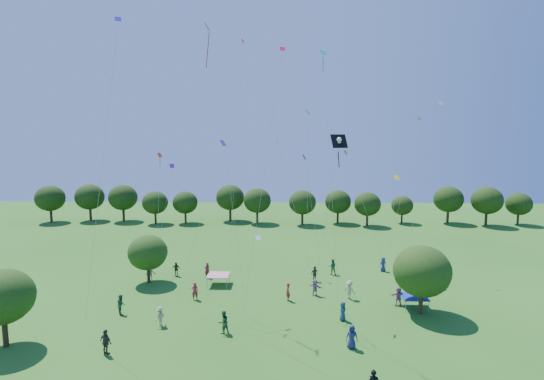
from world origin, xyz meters
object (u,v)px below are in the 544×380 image
(near_tree_west, at_px, (2,297))
(tent_blue, at_px, (414,297))
(red_high_kite, at_px, (213,74))
(pirate_kite, at_px, (338,145))
(near_tree_east, at_px, (422,271))
(near_tree_north, at_px, (148,252))
(tent_red_stripe, at_px, (218,275))

(near_tree_west, bearing_deg, tent_blue, 14.01)
(tent_blue, xyz_separation_m, red_high_kite, (-17.81, 1.11, 19.57))
(pirate_kite, distance_m, red_high_kite, 13.68)
(pirate_kite, bearing_deg, near_tree_west, -175.07)
(near_tree_east, bearing_deg, pirate_kite, -149.96)
(tent_blue, height_order, red_high_kite, red_high_kite)
(pirate_kite, bearing_deg, near_tree_north, 146.68)
(near_tree_west, xyz_separation_m, near_tree_north, (6.03, 13.95, -0.52))
(near_tree_west, distance_m, pirate_kite, 26.49)
(tent_blue, distance_m, red_high_kite, 26.48)
(near_tree_north, distance_m, near_tree_east, 26.98)
(near_tree_east, relative_size, red_high_kite, 0.25)
(near_tree_east, distance_m, tent_red_stripe, 19.93)
(near_tree_east, height_order, red_high_kite, red_high_kite)
(tent_red_stripe, relative_size, pirate_kite, 0.16)
(near_tree_north, relative_size, red_high_kite, 0.21)
(near_tree_east, distance_m, pirate_kite, 14.11)
(near_tree_west, distance_m, near_tree_north, 15.21)
(near_tree_north, bearing_deg, pirate_kite, -33.32)
(tent_blue, bearing_deg, tent_red_stripe, 163.26)
(tent_red_stripe, relative_size, red_high_kite, 0.09)
(red_high_kite, bearing_deg, near_tree_north, 148.38)
(red_high_kite, bearing_deg, near_tree_west, -147.14)
(red_high_kite, bearing_deg, pirate_kite, -34.61)
(near_tree_west, bearing_deg, pirate_kite, 4.93)
(near_tree_west, height_order, tent_blue, near_tree_west)
(near_tree_west, xyz_separation_m, pirate_kite, (24.10, 2.08, 10.80))
(near_tree_north, bearing_deg, near_tree_east, -15.72)
(tent_red_stripe, distance_m, red_high_kite, 20.07)
(near_tree_west, height_order, near_tree_north, near_tree_west)
(tent_blue, relative_size, red_high_kite, 0.09)
(near_tree_north, bearing_deg, near_tree_west, -113.39)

